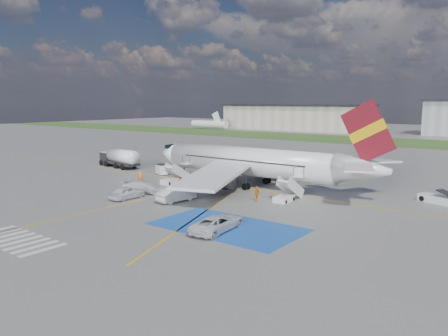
{
  "coord_description": "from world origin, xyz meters",
  "views": [
    {
      "loc": [
        33.77,
        -35.5,
        11.57
      ],
      "look_at": [
        1.51,
        6.58,
        3.5
      ],
      "focal_mm": 35.0,
      "sensor_mm": 36.0,
      "label": 1
    }
  ],
  "objects_px": {
    "belt_loader": "(442,200)",
    "van_white_a": "(218,220)",
    "car_silver_b": "(176,195)",
    "fuel_tanker": "(120,160)",
    "car_silver_a": "(127,193)",
    "airliner": "(257,162)",
    "van_white_b": "(146,185)",
    "gpu_cart": "(162,170)"
  },
  "relations": [
    {
      "from": "airliner",
      "to": "fuel_tanker",
      "type": "relative_size",
      "value": 3.71
    },
    {
      "from": "belt_loader",
      "to": "car_silver_b",
      "type": "xyz_separation_m",
      "value": [
        -24.87,
        -17.74,
        0.41
      ]
    },
    {
      "from": "fuel_tanker",
      "to": "belt_loader",
      "type": "height_order",
      "value": "fuel_tanker"
    },
    {
      "from": "belt_loader",
      "to": "van_white_b",
      "type": "xyz_separation_m",
      "value": [
        -31.37,
        -16.59,
        0.58
      ]
    },
    {
      "from": "gpu_cart",
      "to": "van_white_b",
      "type": "xyz_separation_m",
      "value": [
        8.42,
        -11.09,
        0.22
      ]
    },
    {
      "from": "fuel_tanker",
      "to": "gpu_cart",
      "type": "relative_size",
      "value": 4.16
    },
    {
      "from": "fuel_tanker",
      "to": "car_silver_a",
      "type": "height_order",
      "value": "fuel_tanker"
    },
    {
      "from": "airliner",
      "to": "fuel_tanker",
      "type": "xyz_separation_m",
      "value": [
        -29.12,
        0.09,
        -2.01
      ]
    },
    {
      "from": "gpu_cart",
      "to": "car_silver_a",
      "type": "bearing_deg",
      "value": -36.39
    },
    {
      "from": "van_white_b",
      "to": "belt_loader",
      "type": "bearing_deg",
      "value": -72.6
    },
    {
      "from": "belt_loader",
      "to": "van_white_b",
      "type": "relative_size",
      "value": 1.11
    },
    {
      "from": "car_silver_b",
      "to": "van_white_b",
      "type": "relative_size",
      "value": 0.99
    },
    {
      "from": "gpu_cart",
      "to": "fuel_tanker",
      "type": "bearing_deg",
      "value": -163.84
    },
    {
      "from": "belt_loader",
      "to": "car_silver_b",
      "type": "bearing_deg",
      "value": -122.93
    },
    {
      "from": "van_white_a",
      "to": "car_silver_b",
      "type": "bearing_deg",
      "value": -35.83
    },
    {
      "from": "fuel_tanker",
      "to": "belt_loader",
      "type": "distance_m",
      "value": 51.67
    },
    {
      "from": "airliner",
      "to": "car_silver_b",
      "type": "height_order",
      "value": "airliner"
    },
    {
      "from": "airliner",
      "to": "car_silver_a",
      "type": "height_order",
      "value": "airliner"
    },
    {
      "from": "belt_loader",
      "to": "van_white_b",
      "type": "distance_m",
      "value": 35.49
    },
    {
      "from": "car_silver_a",
      "to": "van_white_b",
      "type": "relative_size",
      "value": 0.91
    },
    {
      "from": "van_white_b",
      "to": "airliner",
      "type": "bearing_deg",
      "value": -47.07
    },
    {
      "from": "car_silver_a",
      "to": "van_white_a",
      "type": "relative_size",
      "value": 0.9
    },
    {
      "from": "gpu_cart",
      "to": "van_white_a",
      "type": "bearing_deg",
      "value": -13.66
    },
    {
      "from": "airliner",
      "to": "car_silver_a",
      "type": "bearing_deg",
      "value": -117.19
    },
    {
      "from": "airliner",
      "to": "car_silver_a",
      "type": "relative_size",
      "value": 8.01
    },
    {
      "from": "airliner",
      "to": "gpu_cart",
      "type": "xyz_separation_m",
      "value": [
        -17.43,
        -1.04,
        -2.62
      ]
    },
    {
      "from": "airliner",
      "to": "van_white_b",
      "type": "height_order",
      "value": "airliner"
    },
    {
      "from": "van_white_b",
      "to": "fuel_tanker",
      "type": "bearing_deg",
      "value": 48.24
    },
    {
      "from": "fuel_tanker",
      "to": "belt_loader",
      "type": "bearing_deg",
      "value": 12.73
    },
    {
      "from": "van_white_a",
      "to": "van_white_b",
      "type": "distance_m",
      "value": 19.04
    },
    {
      "from": "belt_loader",
      "to": "fuel_tanker",
      "type": "bearing_deg",
      "value": -153.59
    },
    {
      "from": "van_white_b",
      "to": "car_silver_b",
      "type": "bearing_deg",
      "value": -110.53
    },
    {
      "from": "car_silver_b",
      "to": "van_white_a",
      "type": "xyz_separation_m",
      "value": [
        11.06,
        -6.18,
        0.14
      ]
    },
    {
      "from": "car_silver_a",
      "to": "airliner",
      "type": "bearing_deg",
      "value": -117.4
    },
    {
      "from": "airliner",
      "to": "van_white_a",
      "type": "distance_m",
      "value": 21.41
    },
    {
      "from": "car_silver_a",
      "to": "car_silver_b",
      "type": "relative_size",
      "value": 0.92
    },
    {
      "from": "belt_loader",
      "to": "car_silver_b",
      "type": "height_order",
      "value": "car_silver_b"
    },
    {
      "from": "car_silver_a",
      "to": "van_white_a",
      "type": "height_order",
      "value": "van_white_a"
    },
    {
      "from": "fuel_tanker",
      "to": "van_white_b",
      "type": "bearing_deg",
      "value": -23.41
    },
    {
      "from": "airliner",
      "to": "van_white_a",
      "type": "height_order",
      "value": "airliner"
    },
    {
      "from": "belt_loader",
      "to": "van_white_a",
      "type": "distance_m",
      "value": 27.63
    },
    {
      "from": "gpu_cart",
      "to": "car_silver_a",
      "type": "xyz_separation_m",
      "value": [
        9.26,
        -14.86,
        0.01
      ]
    }
  ]
}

